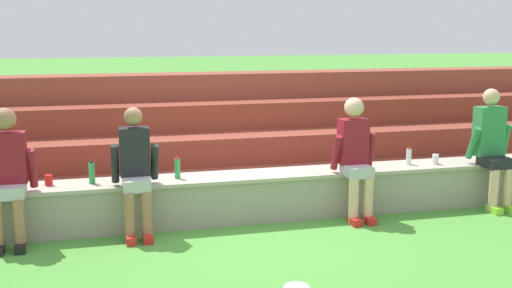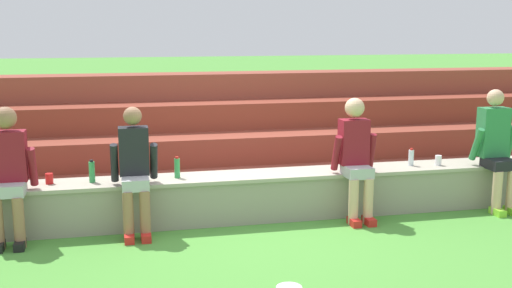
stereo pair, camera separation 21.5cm
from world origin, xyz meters
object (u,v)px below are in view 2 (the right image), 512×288
Objects in this scene: plastic_cup_left_end at (49,179)px; plastic_cup_middle at (438,160)px; person_left_of_center at (135,169)px; frisbee at (289,288)px; person_far_left at (8,170)px; water_bottle_near_left at (177,168)px; person_center at (356,155)px; water_bottle_center_gap at (411,157)px; water_bottle_mid_right at (92,172)px; person_right_of_center at (496,147)px.

plastic_cup_middle is at bearing -1.02° from plastic_cup_left_end.
frisbee is (1.20, -1.73, -0.70)m from person_left_of_center.
person_far_left is at bearing -140.72° from plastic_cup_left_end.
person_center is at bearing -8.23° from water_bottle_near_left.
plastic_cup_left_end is (-4.16, 0.02, -0.04)m from water_bottle_center_gap.
plastic_cup_middle is at bearing 11.54° from person_center.
water_bottle_center_gap is 2.81m from water_bottle_near_left.
person_center is 5.81× the size of water_bottle_near_left.
plastic_cup_middle is at bearing -10.20° from water_bottle_center_gap.
person_left_of_center is 5.49× the size of water_bottle_mid_right.
person_center reaches higher than water_bottle_near_left.
person_center is 0.96× the size of person_right_of_center.
person_right_of_center is 5.86× the size of water_bottle_mid_right.
frisbee is (-2.08, -2.01, -0.61)m from water_bottle_center_gap.
person_left_of_center is 6.37× the size of water_bottle_center_gap.
person_left_of_center is 0.94× the size of person_right_of_center.
person_left_of_center reaches higher than frisbee.
person_right_of_center is 5.14m from plastic_cup_left_end.
water_bottle_center_gap is 0.86× the size of water_bottle_mid_right.
person_left_of_center is at bearing -0.45° from person_far_left.
person_right_of_center is 4.69m from water_bottle_mid_right.
person_center is 12.33× the size of plastic_cup_left_end.
person_left_of_center is at bearing -176.46° from plastic_cup_middle.
person_left_of_center reaches higher than water_bottle_mid_right.
plastic_cup_left_end is at bearing 179.71° from water_bottle_center_gap.
plastic_cup_left_end is (-5.12, 0.29, -0.18)m from person_right_of_center.
water_bottle_center_gap is at bearing -0.29° from plastic_cup_left_end.
plastic_cup_left_end is (-3.34, 0.32, -0.17)m from person_center.
water_bottle_near_left is 3.14m from plastic_cup_middle.
plastic_cup_middle reaches higher than plastic_cup_left_end.
person_far_left is at bearing -179.97° from person_right_of_center.
person_right_of_center reaches higher than water_bottle_mid_right.
water_bottle_center_gap is at bearing 3.44° from person_far_left.
plastic_cup_left_end reaches higher than frisbee.
person_center is at bearing -0.35° from person_far_left.
plastic_cup_left_end is 0.51× the size of frisbee.
frisbee is (2.09, -2.03, -0.57)m from plastic_cup_left_end.
water_bottle_center_gap is (3.28, 0.28, -0.09)m from person_left_of_center.
plastic_cup_middle is (0.33, -0.06, -0.04)m from water_bottle_center_gap.
person_center is 6.54× the size of water_bottle_center_gap.
water_bottle_mid_right is at bearing 176.82° from person_right_of_center.
person_left_of_center reaches higher than plastic_cup_middle.
person_center reaches higher than plastic_cup_left_end.
person_far_left is at bearing -171.25° from water_bottle_near_left.
person_center reaches higher than water_bottle_mid_right.
frisbee is (0.73, -2.00, -0.63)m from water_bottle_near_left.
water_bottle_mid_right is 0.45m from plastic_cup_left_end.
plastic_cup_middle is 0.55× the size of frisbee.
person_center is (3.70, -0.02, -0.01)m from person_far_left.
person_center is (2.45, -0.01, 0.03)m from person_left_of_center.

